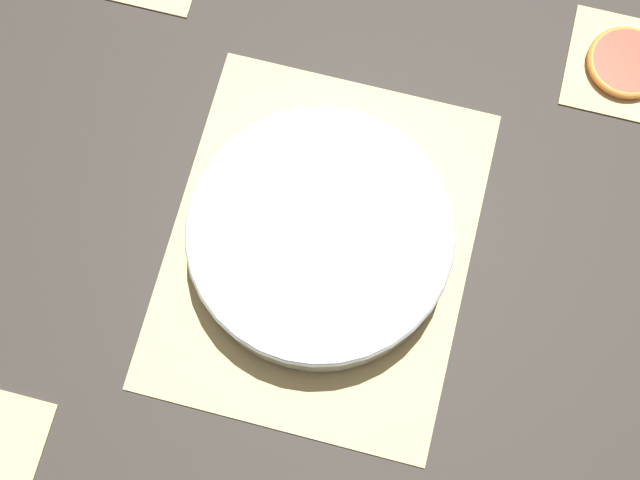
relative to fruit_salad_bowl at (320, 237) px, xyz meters
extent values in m
plane|color=#2D2823|center=(0.00, 0.00, -0.04)|extent=(6.00, 6.00, 0.00)
cube|color=#D6B775|center=(0.00, 0.00, -0.04)|extent=(0.42, 0.34, 0.01)
cube|color=#4C381E|center=(-0.16, 0.00, -0.04)|extent=(0.01, 0.33, 0.00)
cube|color=#4C381E|center=(-0.11, 0.00, -0.04)|extent=(0.01, 0.33, 0.00)
cube|color=#4C381E|center=(-0.05, 0.00, -0.04)|extent=(0.01, 0.33, 0.00)
cube|color=#4C381E|center=(0.00, 0.00, -0.04)|extent=(0.01, 0.33, 0.00)
cube|color=#4C381E|center=(0.05, 0.00, -0.04)|extent=(0.01, 0.33, 0.00)
cube|color=#4C381E|center=(0.11, 0.00, -0.04)|extent=(0.01, 0.33, 0.00)
cube|color=#4C381E|center=(0.16, 0.00, -0.04)|extent=(0.01, 0.33, 0.00)
cube|color=#D6B775|center=(-0.31, 0.30, -0.04)|extent=(0.14, 0.14, 0.01)
cube|color=#4C381E|center=(-0.35, 0.30, -0.04)|extent=(0.00, 0.14, 0.00)
cube|color=#4C381E|center=(-0.31, 0.30, -0.04)|extent=(0.00, 0.14, 0.00)
cube|color=#4C381E|center=(-0.28, 0.30, -0.04)|extent=(0.00, 0.14, 0.00)
cylinder|color=silver|center=(0.00, 0.00, 0.00)|extent=(0.29, 0.29, 0.07)
torus|color=silver|center=(0.00, 0.00, 0.02)|extent=(0.30, 0.30, 0.01)
cylinder|color=#F4EABC|center=(-0.11, 0.03, 0.00)|extent=(0.03, 0.03, 0.01)
cylinder|color=#F4EABC|center=(0.05, -0.04, 0.01)|extent=(0.03, 0.03, 0.01)
cylinder|color=#F4EABC|center=(-0.01, -0.08, 0.01)|extent=(0.03, 0.03, 0.01)
cylinder|color=#F4EABC|center=(-0.03, -0.03, -0.03)|extent=(0.03, 0.03, 0.01)
cylinder|color=#F4EABC|center=(0.02, 0.06, -0.01)|extent=(0.03, 0.03, 0.01)
cylinder|color=#F4EABC|center=(0.08, -0.02, -0.02)|extent=(0.02, 0.02, 0.01)
cylinder|color=#F4EABC|center=(0.01, 0.11, 0.02)|extent=(0.03, 0.03, 0.01)
cylinder|color=#F4EABC|center=(-0.08, -0.02, 0.02)|extent=(0.03, 0.03, 0.01)
cylinder|color=#F4EABC|center=(-0.08, -0.04, 0.00)|extent=(0.03, 0.03, 0.01)
cylinder|color=#F4EABC|center=(0.08, 0.05, 0.01)|extent=(0.03, 0.03, 0.01)
cylinder|color=#F4EABC|center=(-0.08, 0.08, 0.01)|extent=(0.03, 0.03, 0.01)
cube|color=#EFEACC|center=(-0.05, -0.01, -0.01)|extent=(0.03, 0.03, 0.03)
cube|color=#EFEACC|center=(-0.05, -0.07, -0.01)|extent=(0.02, 0.02, 0.02)
cube|color=#EFEACC|center=(0.00, 0.04, 0.01)|extent=(0.02, 0.02, 0.02)
cube|color=#EFEACC|center=(0.03, 0.09, 0.01)|extent=(0.02, 0.02, 0.02)
cube|color=#EFEACC|center=(0.02, -0.06, 0.01)|extent=(0.03, 0.03, 0.03)
cube|color=#EFEACC|center=(0.06, -0.10, 0.00)|extent=(0.02, 0.02, 0.02)
ellipsoid|color=orange|center=(-0.05, 0.10, 0.02)|extent=(0.03, 0.02, 0.01)
ellipsoid|color=red|center=(-0.05, 0.05, 0.01)|extent=(0.03, 0.02, 0.01)
ellipsoid|color=orange|center=(0.00, 0.10, -0.01)|extent=(0.02, 0.01, 0.01)
ellipsoid|color=orange|center=(-0.04, -0.04, 0.01)|extent=(0.02, 0.01, 0.01)
ellipsoid|color=orange|center=(0.08, -0.06, 0.01)|extent=(0.03, 0.02, 0.01)
ellipsoid|color=orange|center=(-0.10, 0.01, -0.02)|extent=(0.03, 0.01, 0.01)
ellipsoid|color=orange|center=(-0.06, 0.05, -0.02)|extent=(0.03, 0.02, 0.01)
ellipsoid|color=orange|center=(0.12, -0.01, -0.02)|extent=(0.03, 0.01, 0.01)
ellipsoid|color=orange|center=(0.05, 0.10, -0.01)|extent=(0.03, 0.02, 0.01)
cylinder|color=red|center=(-0.31, 0.30, -0.03)|extent=(0.08, 0.08, 0.01)
torus|color=orange|center=(-0.31, 0.30, -0.03)|extent=(0.10, 0.10, 0.01)
camera|label=1|loc=(0.26, 0.07, 0.95)|focal=50.00mm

